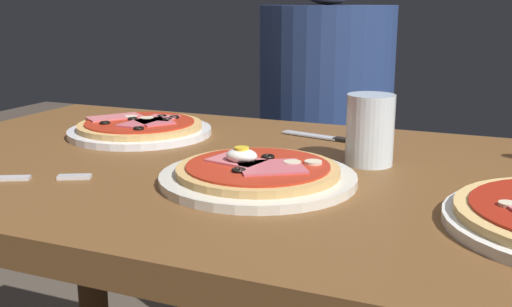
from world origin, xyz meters
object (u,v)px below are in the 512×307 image
(dining_table, at_px, (249,246))
(knife, at_px, (338,139))
(water_glass_near, at_px, (370,134))
(fork, at_px, (23,178))
(diner_person, at_px, (324,177))
(pizza_across_left, at_px, (140,128))
(pizza_foreground, at_px, (258,174))

(dining_table, relative_size, knife, 6.22)
(water_glass_near, height_order, fork, water_glass_near)
(fork, relative_size, diner_person, 0.12)
(pizza_across_left, bearing_deg, pizza_foreground, -31.75)
(pizza_across_left, height_order, knife, pizza_across_left)
(pizza_across_left, bearing_deg, dining_table, -24.29)
(pizza_foreground, relative_size, diner_person, 0.23)
(fork, xyz_separation_m, diner_person, (0.20, 0.80, -0.19))
(pizza_across_left, distance_m, water_glass_near, 0.44)
(knife, distance_m, diner_person, 0.46)
(knife, bearing_deg, fork, -129.83)
(dining_table, xyz_separation_m, pizza_across_left, (-0.27, 0.12, 0.14))
(fork, bearing_deg, pizza_across_left, 92.53)
(fork, xyz_separation_m, knife, (0.33, 0.40, 0.00))
(dining_table, height_order, fork, fork)
(pizza_across_left, xyz_separation_m, diner_person, (0.21, 0.49, -0.20))
(dining_table, distance_m, pizza_foreground, 0.17)
(pizza_across_left, xyz_separation_m, water_glass_near, (0.43, -0.04, 0.03))
(pizza_foreground, height_order, diner_person, diner_person)
(pizza_across_left, height_order, fork, pizza_across_left)
(pizza_foreground, bearing_deg, dining_table, 121.81)
(pizza_foreground, bearing_deg, water_glass_near, 52.56)
(pizza_foreground, xyz_separation_m, water_glass_near, (0.12, 0.15, 0.03))
(water_glass_near, xyz_separation_m, fork, (-0.42, -0.27, -0.04))
(dining_table, xyz_separation_m, fork, (-0.26, -0.19, 0.13))
(knife, bearing_deg, diner_person, 109.44)
(water_glass_near, xyz_separation_m, knife, (-0.08, 0.13, -0.04))
(pizza_foreground, relative_size, fork, 1.82)
(water_glass_near, height_order, diner_person, diner_person)
(fork, relative_size, knife, 0.76)
(pizza_across_left, bearing_deg, knife, 14.82)
(pizza_foreground, bearing_deg, diner_person, 98.87)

